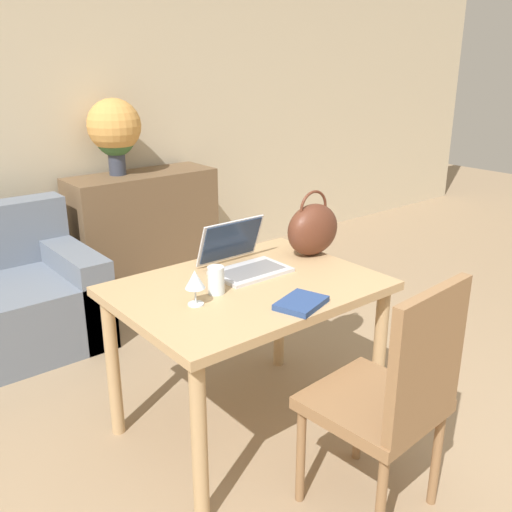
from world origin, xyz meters
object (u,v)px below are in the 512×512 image
(laptop, at_px, (241,257))
(handbag, at_px, (313,229))
(flower_vase, at_px, (114,130))
(wine_glass, at_px, (195,281))
(chair, at_px, (393,393))
(drinking_glass, at_px, (216,280))

(laptop, distance_m, handbag, 0.41)
(flower_vase, bearing_deg, wine_glass, -108.07)
(laptop, bearing_deg, handbag, -8.26)
(laptop, height_order, handbag, handbag)
(handbag, bearing_deg, chair, -116.40)
(chair, relative_size, laptop, 2.85)
(flower_vase, bearing_deg, chair, -96.06)
(laptop, xyz_separation_m, handbag, (0.40, -0.06, 0.07))
(drinking_glass, distance_m, wine_glass, 0.15)
(chair, relative_size, handbag, 2.97)
(wine_glass, bearing_deg, chair, -63.01)
(wine_glass, height_order, flower_vase, flower_vase)
(laptop, distance_m, drinking_glass, 0.31)
(chair, xyz_separation_m, laptop, (0.03, 0.92, 0.26))
(handbag, relative_size, flower_vase, 0.61)
(laptop, relative_size, flower_vase, 0.64)
(wine_glass, xyz_separation_m, handbag, (0.79, 0.15, 0.03))
(chair, bearing_deg, handbag, 59.30)
(drinking_glass, xyz_separation_m, handbag, (0.66, 0.11, 0.07))
(chair, bearing_deg, drinking_glass, 102.71)
(drinking_glass, distance_m, handbag, 0.68)
(chair, xyz_separation_m, wine_glass, (-0.36, 0.72, 0.30))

